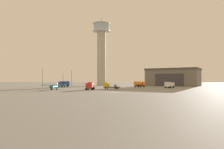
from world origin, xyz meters
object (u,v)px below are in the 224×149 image
truck_flatbed_yellow (109,86)px  truck_box_white (169,85)px  airplane_teal (54,86)px  light_post_west (42,76)px  truck_fuel_tanker_orange (139,84)px  truck_fuel_tanker_red (90,85)px  truck_box_blue (64,84)px  light_post_north (63,78)px  control_tower (101,48)px  traffic_cone_near_left (114,90)px  light_post_east (72,77)px

truck_flatbed_yellow → truck_box_white: truck_box_white is taller
airplane_teal → light_post_west: size_ratio=0.96×
truck_box_white → truck_fuel_tanker_orange: bearing=-91.7°
truck_fuel_tanker_red → truck_box_blue: (-18.94, 25.85, 0.03)m
light_post_north → truck_fuel_tanker_orange: bearing=-9.3°
control_tower → truck_fuel_tanker_red: 56.37m
control_tower → truck_box_white: bearing=-42.8°
truck_fuel_tanker_red → truck_box_blue: size_ratio=0.91×
truck_box_blue → truck_fuel_tanker_orange: (39.55, 1.89, -0.00)m
airplane_teal → light_post_north: light_post_north is taller
truck_box_blue → traffic_cone_near_left: (28.89, -33.53, -1.40)m
truck_fuel_tanker_orange → airplane_teal: bearing=178.2°
truck_fuel_tanker_orange → light_post_north: 43.56m
truck_fuel_tanker_orange → truck_box_white: truck_fuel_tanker_orange is taller
truck_box_blue → truck_fuel_tanker_orange: truck_fuel_tanker_orange is taller
truck_box_white → traffic_cone_near_left: (-24.02, -25.57, -1.25)m
truck_fuel_tanker_orange → control_tower: bearing=92.4°
control_tower → light_post_west: (-28.40, -24.94, -18.61)m
airplane_teal → truck_fuel_tanker_orange: 45.02m
truck_fuel_tanker_red → truck_box_white: 38.39m
light_post_north → light_post_east: bearing=42.3°
airplane_teal → light_post_west: 32.68m
truck_fuel_tanker_red → light_post_north: (-22.27, 34.78, 2.88)m
control_tower → light_post_north: bearing=-140.0°
airplane_teal → light_post_west: bearing=-146.0°
truck_fuel_tanker_red → truck_box_blue: bearing=-144.1°
truck_box_blue → light_post_north: bearing=-129.2°
truck_flatbed_yellow → truck_box_blue: 31.27m
truck_box_blue → traffic_cone_near_left: bearing=71.1°
truck_box_white → light_post_east: size_ratio=0.67×
truck_box_blue → light_post_east: (0.66, 12.57, 3.79)m
airplane_teal → truck_flatbed_yellow: airplane_teal is taller
truck_box_white → light_post_west: bearing=-62.9°
control_tower → light_post_east: bearing=-140.6°
traffic_cone_near_left → airplane_teal: bearing=164.6°
light_post_east → traffic_cone_near_left: light_post_east is taller
light_post_west → light_post_north: 11.86m
light_post_west → truck_fuel_tanker_red: bearing=-40.9°
truck_fuel_tanker_orange → light_post_north: size_ratio=0.82×
truck_fuel_tanker_red → control_tower: bearing=-177.8°
light_post_east → truck_box_blue: bearing=-93.0°
control_tower → truck_fuel_tanker_orange: size_ratio=7.19×
truck_fuel_tanker_red → light_post_east: (-18.28, 38.41, 3.82)m
light_post_west → airplane_teal: bearing=-58.8°
truck_box_blue → light_post_north: light_post_north is taller
truck_box_blue → light_post_west: light_post_west is taller
control_tower → truck_box_blue: bearing=-122.9°
control_tower → truck_box_white: control_tower is taller
control_tower → truck_box_blue: size_ratio=6.79×
truck_box_blue → light_post_west: bearing=-63.2°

